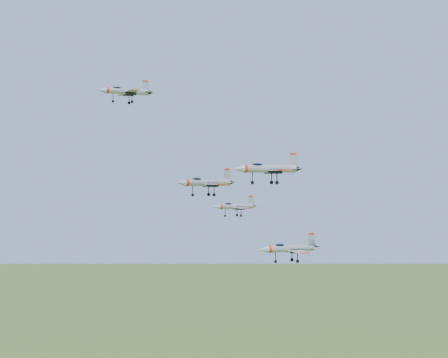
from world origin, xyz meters
TOP-DOWN VIEW (x-y plane):
  - jet_lead at (-11.44, 15.47)m, footprint 11.86×9.98m
  - jet_left_high at (-5.54, -4.94)m, footprint 12.31×10.29m
  - jet_right_high at (-2.51, -18.97)m, footprint 12.62×10.77m
  - jet_left_low at (12.34, 9.39)m, footprint 10.95×9.20m
  - jet_right_low at (8.34, -12.53)m, footprint 12.69×10.80m

SIDE VIEW (x-z plane):
  - jet_right_low at x=8.34m, z-range 127.59..131.04m
  - jet_left_low at x=12.34m, z-range 134.75..137.69m
  - jet_left_high at x=-5.54m, z-range 140.13..143.42m
  - jet_right_high at x=-2.51m, z-range 142.53..145.98m
  - jet_lead at x=-11.44m, z-range 158.78..161.97m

